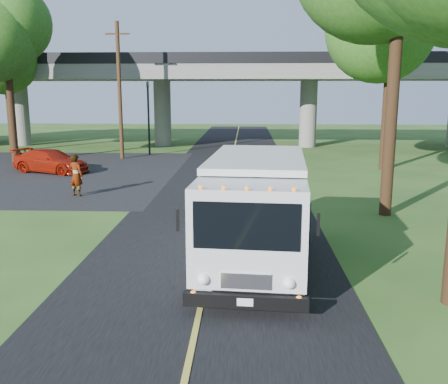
# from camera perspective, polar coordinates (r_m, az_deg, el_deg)

# --- Properties ---
(ground) EXTENTS (120.00, 120.00, 0.00)m
(ground) POSITION_cam_1_polar(r_m,az_deg,el_deg) (10.58, -2.97, -14.22)
(ground) COLOR #2C501C
(ground) RESTS_ON ground
(road) EXTENTS (7.00, 90.00, 0.02)m
(road) POSITION_cam_1_polar(r_m,az_deg,el_deg) (20.04, -0.24, -1.68)
(road) COLOR black
(road) RESTS_ON ground
(parking_lot) EXTENTS (16.00, 18.00, 0.01)m
(parking_lot) POSITION_cam_1_polar(r_m,az_deg,el_deg) (30.32, -20.71, 2.09)
(parking_lot) COLOR black
(parking_lot) RESTS_ON ground
(lane_line) EXTENTS (0.12, 90.00, 0.01)m
(lane_line) POSITION_cam_1_polar(r_m,az_deg,el_deg) (20.04, -0.24, -1.63)
(lane_line) COLOR gold
(lane_line) RESTS_ON road
(overpass) EXTENTS (54.00, 10.00, 7.30)m
(overpass) POSITION_cam_1_polar(r_m,az_deg,el_deg) (41.49, 1.26, 11.50)
(overpass) COLOR slate
(overpass) RESTS_ON ground
(traffic_signal) EXTENTS (0.18, 0.22, 5.20)m
(traffic_signal) POSITION_cam_1_polar(r_m,az_deg,el_deg) (36.19, -8.64, 9.22)
(traffic_signal) COLOR black
(traffic_signal) RESTS_ON ground
(utility_pole) EXTENTS (1.60, 0.26, 9.00)m
(utility_pole) POSITION_cam_1_polar(r_m,az_deg,el_deg) (34.53, -11.85, 11.31)
(utility_pole) COLOR #472D19
(utility_pole) RESTS_ON ground
(tree_right_far) EXTENTS (5.77, 5.67, 10.99)m
(tree_right_far) POSITION_cam_1_polar(r_m,az_deg,el_deg) (30.68, 19.09, 17.89)
(tree_right_far) COLOR #382314
(tree_right_far) RESTS_ON ground
(tree_left_lot) EXTENTS (5.60, 5.50, 10.50)m
(tree_left_lot) POSITION_cam_1_polar(r_m,az_deg,el_deg) (34.78, -23.53, 16.09)
(tree_left_lot) COLOR #382314
(tree_left_lot) RESTS_ON ground
(tree_left_far) EXTENTS (5.26, 5.16, 9.89)m
(tree_left_far) POSITION_cam_1_polar(r_m,az_deg,el_deg) (41.42, -23.63, 14.58)
(tree_left_far) COLOR #382314
(tree_left_far) RESTS_ON ground
(step_van) EXTENTS (3.03, 7.01, 2.87)m
(step_van) POSITION_cam_1_polar(r_m,az_deg,el_deg) (13.17, 3.65, -1.81)
(step_van) COLOR silver
(step_van) RESTS_ON ground
(red_sedan) EXTENTS (4.89, 3.27, 1.32)m
(red_sedan) POSITION_cam_1_polar(r_m,az_deg,el_deg) (29.98, -19.16, 3.37)
(red_sedan) COLOR #971909
(red_sedan) RESTS_ON ground
(pedestrian) EXTENTS (0.80, 0.66, 1.87)m
(pedestrian) POSITION_cam_1_polar(r_m,az_deg,el_deg) (22.82, -16.55, 1.84)
(pedestrian) COLOR gray
(pedestrian) RESTS_ON ground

